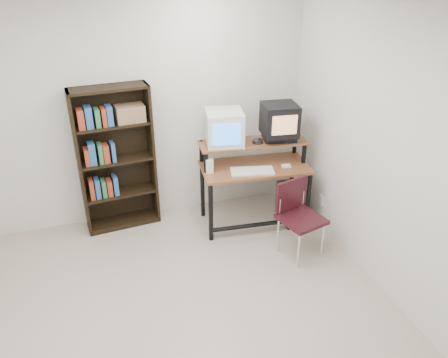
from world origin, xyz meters
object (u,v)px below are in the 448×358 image
object	(u,v)px
pc_tower	(290,204)
school_chair	(298,211)
crt_tv	(280,120)
bookshelf	(116,157)
computer_desk	(254,169)
crt_monitor	(224,128)

from	to	relation	value
pc_tower	school_chair	world-z (taller)	school_chair
crt_tv	pc_tower	world-z (taller)	crt_tv
pc_tower	bookshelf	bearing A→B (deg)	168.22
computer_desk	crt_tv	world-z (taller)	crt_tv
crt_monitor	crt_tv	xyz separation A→B (m)	(0.61, -0.10, 0.07)
computer_desk	school_chair	distance (m)	0.75
school_chair	computer_desk	bearing A→B (deg)	92.19
pc_tower	school_chair	xyz separation A→B (m)	(-0.21, -0.59, 0.29)
computer_desk	bookshelf	size ratio (longest dim) A/B	0.76
crt_monitor	pc_tower	world-z (taller)	crt_monitor
computer_desk	pc_tower	distance (m)	0.65
computer_desk	crt_tv	bearing A→B (deg)	15.39
crt_monitor	bookshelf	bearing A→B (deg)	177.13
computer_desk	crt_monitor	size ratio (longest dim) A/B	2.70
pc_tower	school_chair	distance (m)	0.69
computer_desk	crt_monitor	xyz separation A→B (m)	(-0.31, 0.16, 0.47)
school_chair	crt_monitor	bearing A→B (deg)	106.52
computer_desk	bookshelf	bearing A→B (deg)	168.87
school_chair	bookshelf	size ratio (longest dim) A/B	0.49
crt_monitor	school_chair	distance (m)	1.20
crt_tv	school_chair	xyz separation A→B (m)	(-0.08, -0.75, -0.73)
computer_desk	pc_tower	size ratio (longest dim) A/B	2.78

